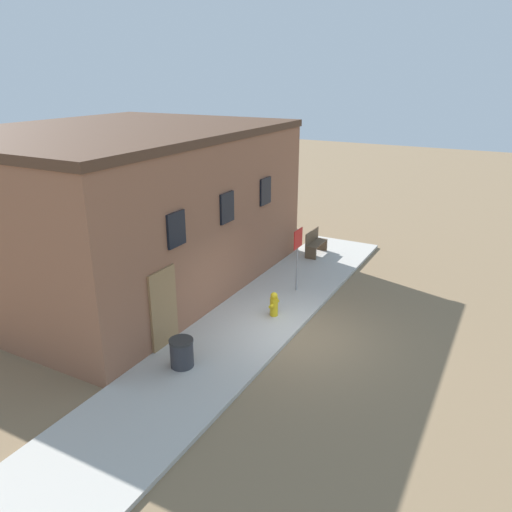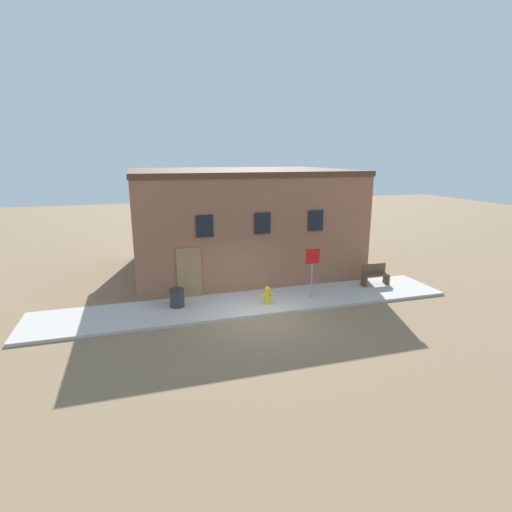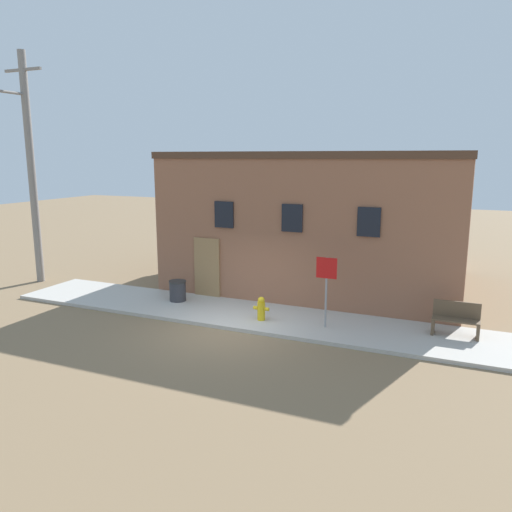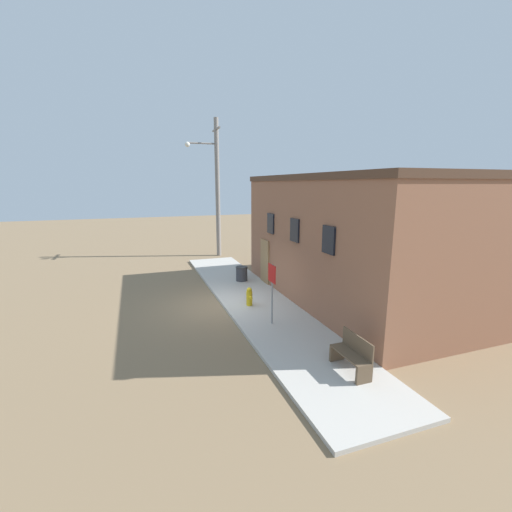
{
  "view_description": "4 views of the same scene",
  "coord_description": "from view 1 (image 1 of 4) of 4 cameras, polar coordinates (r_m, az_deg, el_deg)",
  "views": [
    {
      "loc": [
        -11.13,
        -4.77,
        6.76
      ],
      "look_at": [
        0.3,
        1.37,
        2.0
      ],
      "focal_mm": 35.0,
      "sensor_mm": 36.0,
      "label": 1
    },
    {
      "loc": [
        -4.14,
        -13.16,
        5.8
      ],
      "look_at": [
        0.3,
        1.37,
        2.0
      ],
      "focal_mm": 28.0,
      "sensor_mm": 36.0,
      "label": 2
    },
    {
      "loc": [
        6.29,
        -12.42,
        5.0
      ],
      "look_at": [
        0.3,
        1.37,
        2.0
      ],
      "focal_mm": 35.0,
      "sensor_mm": 36.0,
      "label": 3
    },
    {
      "loc": [
        12.8,
        -3.09,
        4.8
      ],
      "look_at": [
        0.3,
        1.37,
        2.0
      ],
      "focal_mm": 24.0,
      "sensor_mm": 36.0,
      "label": 4
    }
  ],
  "objects": [
    {
      "name": "ground_plane",
      "position": [
        13.87,
        4.47,
        -9.09
      ],
      "size": [
        80.0,
        80.0,
        0.0
      ],
      "primitive_type": "plane",
      "color": "#846B4C"
    },
    {
      "name": "sidewalk",
      "position": [
        14.37,
        -0.56,
        -7.66
      ],
      "size": [
        16.69,
        2.74,
        0.11
      ],
      "color": "#BCB7AD",
      "rests_on": "ground"
    },
    {
      "name": "brick_building",
      "position": [
        17.28,
        -15.08,
        5.48
      ],
      "size": [
        10.65,
        8.28,
        5.17
      ],
      "color": "#8E5B42",
      "rests_on": "ground"
    },
    {
      "name": "fire_hydrant",
      "position": [
        14.53,
        2.06,
        -5.5
      ],
      "size": [
        0.5,
        0.24,
        0.73
      ],
      "color": "gold",
      "rests_on": "sidewalk"
    },
    {
      "name": "stop_sign",
      "position": [
        15.83,
        4.78,
        0.85
      ],
      "size": [
        0.6,
        0.06,
        2.07
      ],
      "color": "gray",
      "rests_on": "sidewalk"
    },
    {
      "name": "bench",
      "position": [
        19.5,
        6.76,
        1.44
      ],
      "size": [
        1.24,
        0.44,
        0.94
      ],
      "color": "brown",
      "rests_on": "sidewalk"
    },
    {
      "name": "trash_bin",
      "position": [
        12.29,
        -8.49,
        -10.88
      ],
      "size": [
        0.59,
        0.59,
        0.71
      ],
      "color": "#333338",
      "rests_on": "sidewalk"
    }
  ]
}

